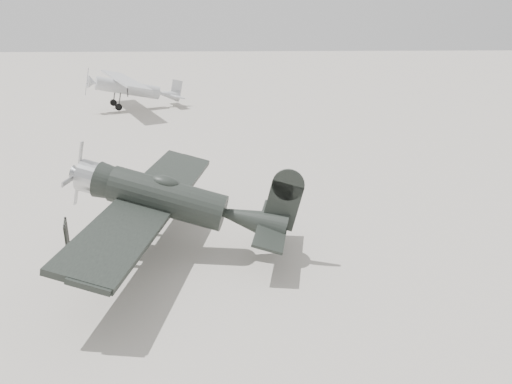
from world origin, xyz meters
TOP-DOWN VIEW (x-y plane):
  - ground at (0.00, 0.00)m, footprint 160.00×160.00m
  - lowwing_monoplane at (-0.88, -1.67)m, footprint 7.78×10.82m
  - highwing_monoplane at (-7.36, 24.06)m, footprint 8.03×10.63m
  - sign_board at (-4.63, -2.00)m, footprint 0.30×0.92m

SIDE VIEW (x-z plane):
  - ground at x=0.00m, z-range 0.00..0.00m
  - sign_board at x=-4.63m, z-range 0.13..1.48m
  - lowwing_monoplane at x=-0.88m, z-range 0.10..3.57m
  - highwing_monoplane at x=-7.36m, z-range 0.39..3.48m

